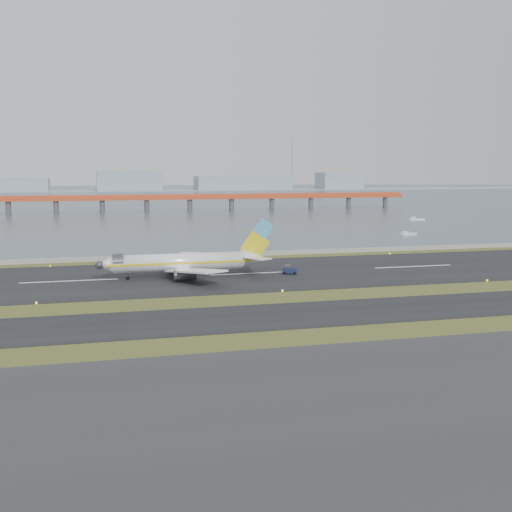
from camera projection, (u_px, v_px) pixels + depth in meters
name	position (u px, v px, depth m)	size (l,w,h in m)	color
ground	(295.00, 299.00, 116.14)	(1000.00, 1000.00, 0.00)	#3D4D1B
apron_strip	(468.00, 407.00, 63.42)	(1000.00, 50.00, 0.10)	#2C2C2E
taxiway_strip	(317.00, 313.00, 104.63)	(1000.00, 18.00, 0.10)	black
runway_strip	(253.00, 273.00, 144.89)	(1000.00, 45.00, 0.10)	black
seawall	(226.00, 255.00, 173.58)	(1000.00, 2.50, 1.00)	gray
bay_water	(130.00, 197.00, 557.02)	(1400.00, 800.00, 1.30)	#40505C
red_pier	(190.00, 198.00, 359.82)	(260.00, 5.00, 10.20)	#C34521
far_shoreline	(133.00, 185.00, 712.99)	(1400.00, 80.00, 60.50)	#92A2AD
airliner	(186.00, 262.00, 139.03)	(38.52, 32.89, 12.80)	white
pushback_tug	(289.00, 270.00, 143.89)	(3.68, 2.82, 2.08)	#161F3E
workboat_near	(407.00, 234.00, 228.76)	(7.19, 4.17, 1.67)	white
workboat_far	(416.00, 219.00, 296.52)	(7.58, 3.98, 1.76)	white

